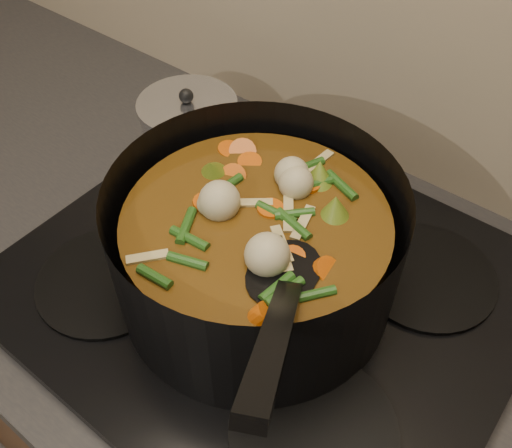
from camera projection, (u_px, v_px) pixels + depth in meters
The scene contains 4 objects.
counter at pixel (263, 432), 1.08m from camera, with size 2.64×0.64×0.91m.
stovetop at pixel (267, 283), 0.74m from camera, with size 0.62×0.54×0.03m.
stockpot at pixel (256, 248), 0.67m from camera, with size 0.41×0.44×0.25m.
saucepan at pixel (190, 129), 0.87m from camera, with size 0.15×0.15×0.12m.
Camera 1 is at (0.27, 1.56, 1.52)m, focal length 40.00 mm.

